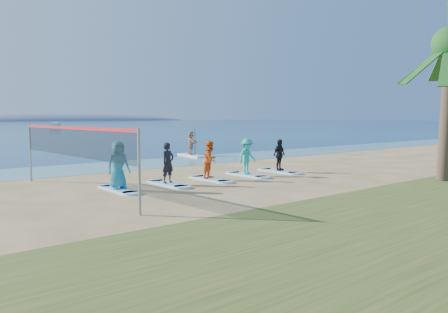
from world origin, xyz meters
TOP-DOWN VIEW (x-y plane):
  - ground at (0.00, 0.00)m, footprint 600.00×600.00m
  - shallow_water at (0.00, 10.50)m, footprint 600.00×600.00m
  - island_ridge at (95.00, 300.00)m, footprint 220.00×56.00m
  - volleyball_net at (-6.60, 2.97)m, footprint 0.57×9.08m
  - paddleboard at (5.56, 12.99)m, footprint 1.02×3.06m
  - paddleboarder at (5.56, 12.99)m, footprint 0.94×1.64m
  - boat_offshore_b at (25.84, 104.07)m, footprint 4.33×5.95m
  - surfboard_0 at (-4.97, 2.72)m, footprint 0.70×2.20m
  - student_0 at (-4.97, 2.72)m, footprint 0.90×0.59m
  - surfboard_1 at (-2.77, 2.72)m, footprint 0.70×2.20m
  - student_1 at (-2.77, 2.72)m, footprint 0.69×0.53m
  - surfboard_2 at (-0.56, 2.72)m, footprint 0.70×2.20m
  - student_2 at (-0.56, 2.72)m, footprint 0.99×0.90m
  - surfboard_3 at (1.65, 2.72)m, footprint 0.70×2.20m
  - student_3 at (1.65, 2.72)m, footprint 1.16×0.76m
  - surfboard_4 at (3.86, 2.72)m, footprint 0.70×2.20m
  - student_4 at (3.86, 2.72)m, footprint 0.99×0.55m

SIDE VIEW (x-z plane):
  - ground at x=0.00m, z-range 0.00..0.00m
  - island_ridge at x=95.00m, z-range -9.00..9.00m
  - boat_offshore_b at x=25.84m, z-range -0.69..0.69m
  - shallow_water at x=0.00m, z-range 0.01..0.01m
  - surfboard_0 at x=-4.97m, z-range 0.00..0.09m
  - surfboard_1 at x=-2.77m, z-range 0.00..0.09m
  - surfboard_2 at x=-0.56m, z-range 0.00..0.09m
  - surfboard_3 at x=1.65m, z-range 0.00..0.09m
  - surfboard_4 at x=3.86m, z-range 0.00..0.09m
  - paddleboard at x=5.56m, z-range 0.00..0.12m
  - student_4 at x=3.86m, z-range 0.09..1.68m
  - student_2 at x=-0.56m, z-range 0.09..1.76m
  - student_1 at x=-2.77m, z-range 0.09..1.77m
  - student_3 at x=1.65m, z-range 0.09..1.79m
  - paddleboarder at x=5.56m, z-range 0.12..1.81m
  - student_0 at x=-4.97m, z-range 0.09..1.91m
  - volleyball_net at x=-6.60m, z-range 0.65..3.15m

